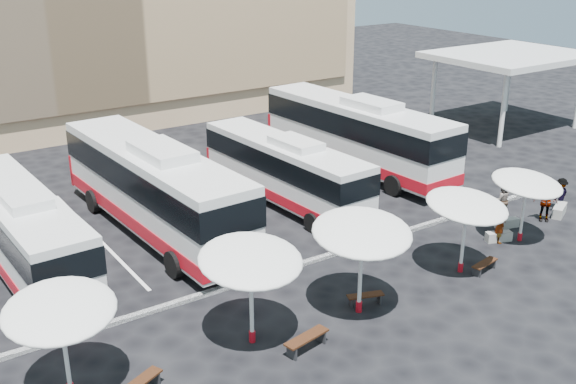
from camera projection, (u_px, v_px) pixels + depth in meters
ground at (309, 270)px, 27.06m from camera, size 120.00×120.00×0.00m
service_canopy at (510, 58)px, 45.66m from camera, size 10.00×8.00×5.20m
curb_divider at (302, 264)px, 27.42m from camera, size 34.00×0.25×0.15m
bay_lines at (215, 208)px, 33.24m from camera, size 24.15×12.00×0.01m
bus_0 at (21, 228)px, 26.37m from camera, size 2.98×11.55×3.64m
bus_1 at (153, 186)px, 29.86m from camera, size 3.58×13.67×4.30m
bus_2 at (284, 169)px, 33.30m from camera, size 2.99×11.20×3.52m
bus_3 at (356, 132)px, 38.17m from camera, size 3.61×13.49×4.24m
sunshade_0 at (60, 311)px, 18.71m from camera, size 3.88×3.91×3.30m
sunshade_1 at (251, 261)px, 21.21m from camera, size 3.43×3.48×3.51m
sunshade_2 at (362, 233)px, 22.97m from camera, size 4.39×4.42×3.63m
sunshade_3 at (467, 206)px, 25.94m from camera, size 3.64×3.68×3.33m
sunshade_4 at (527, 184)px, 28.75m from camera, size 3.44×3.47×3.14m
wood_bench_0 at (140, 384)px, 19.56m from camera, size 1.59×1.02×0.48m
wood_bench_1 at (307, 339)px, 21.68m from camera, size 1.73×0.74×0.51m
wood_bench_2 at (365, 297)px, 24.40m from camera, size 1.39×0.79×0.41m
wood_bench_3 at (485, 265)px, 26.79m from camera, size 1.42×0.59×0.42m
conc_bench_0 at (499, 237)px, 29.56m from camera, size 1.20×0.78×0.43m
conc_bench_1 at (507, 223)px, 30.96m from camera, size 1.17×0.65×0.42m
conc_bench_2 at (559, 210)px, 32.29m from camera, size 1.39×0.96×0.50m
passenger_0 at (501, 224)px, 29.23m from camera, size 0.72×0.75×1.72m
passenger_1 at (502, 200)px, 31.84m from camera, size 1.07×1.01×1.76m
passenger_2 at (545, 202)px, 31.45m from camera, size 1.10×1.09×1.86m
passenger_3 at (560, 194)px, 32.76m from camera, size 1.11×0.72×1.62m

